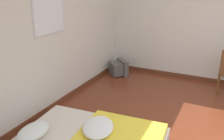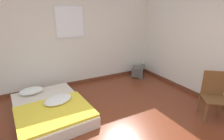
% 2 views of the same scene
% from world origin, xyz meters
% --- Properties ---
extents(wall_back, '(7.37, 0.08, 2.60)m').
position_xyz_m(wall_back, '(-0.00, 2.74, 1.29)').
color(wall_back, silver).
rests_on(wall_back, ground_plane).
extents(crt_tv, '(0.56, 0.57, 0.36)m').
position_xyz_m(crt_tv, '(2.00, 2.35, 0.17)').
color(crt_tv, '#56514C').
rests_on(crt_tv, ground_plane).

